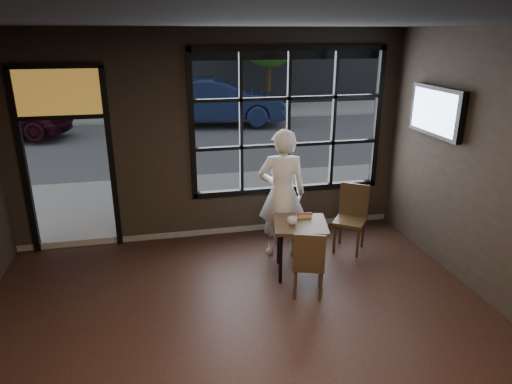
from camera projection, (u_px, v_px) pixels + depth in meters
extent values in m
cube|color=black|center=(267.00, 20.00, 3.17)|extent=(6.00, 7.00, 0.02)
cube|color=black|center=(288.00, 122.00, 7.11)|extent=(3.06, 0.12, 2.28)
cube|color=orange|center=(58.00, 92.00, 6.26)|extent=(1.20, 0.06, 0.70)
cube|color=#545456|center=(169.00, 89.00, 26.36)|extent=(60.00, 41.00, 0.04)
cube|color=#322314|center=(300.00, 248.00, 6.15)|extent=(0.82, 0.82, 0.75)
cube|color=#322314|center=(309.00, 262.00, 5.64)|extent=(0.49, 0.49, 0.89)
cube|color=#322314|center=(350.00, 219.00, 6.77)|extent=(0.61, 0.61, 1.00)
imported|color=silver|center=(282.00, 194.00, 6.53)|extent=(0.75, 0.55, 1.88)
imported|color=silver|center=(292.00, 221.00, 5.97)|extent=(0.13, 0.13, 0.10)
cube|color=black|center=(436.00, 111.00, 6.21)|extent=(0.13, 1.15, 0.67)
imported|color=#131E3D|center=(217.00, 101.00, 15.65)|extent=(4.81, 2.27, 1.52)
cylinder|color=#332114|center=(101.00, 86.00, 16.93)|extent=(0.22, 0.22, 2.41)
sphere|color=#2B6117|center=(95.00, 30.00, 16.28)|extent=(2.63, 2.63, 2.63)
cylinder|color=#332114|center=(268.00, 83.00, 18.72)|extent=(0.20, 0.20, 2.25)
sphere|color=#235016|center=(269.00, 36.00, 18.10)|extent=(2.45, 2.45, 2.45)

